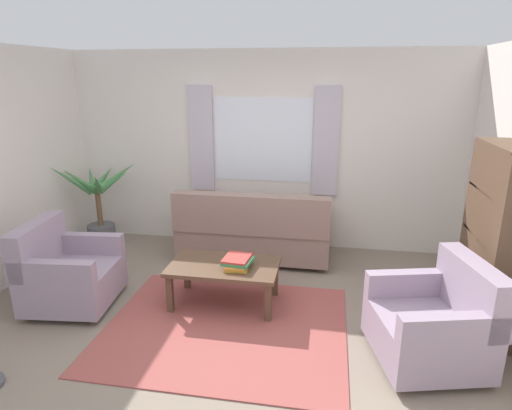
% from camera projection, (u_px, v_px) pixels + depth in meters
% --- Properties ---
extents(ground_plane, '(6.24, 6.24, 0.00)m').
position_uv_depth(ground_plane, '(226.00, 328.00, 4.07)').
color(ground_plane, gray).
extents(wall_back, '(5.32, 0.12, 2.60)m').
position_uv_depth(wall_back, '(263.00, 151.00, 5.82)').
color(wall_back, silver).
rests_on(wall_back, ground_plane).
extents(window_with_curtains, '(1.98, 0.07, 1.40)m').
position_uv_depth(window_with_curtains, '(263.00, 140.00, 5.70)').
color(window_with_curtains, white).
extents(area_rug, '(2.23, 1.85, 0.01)m').
position_uv_depth(area_rug, '(226.00, 327.00, 4.07)').
color(area_rug, '#9E4C47').
rests_on(area_rug, ground_plane).
extents(couch, '(1.90, 0.82, 0.92)m').
position_uv_depth(couch, '(254.00, 232.00, 5.49)').
color(couch, gray).
rests_on(couch, ground_plane).
extents(armchair_left, '(0.90, 0.92, 0.88)m').
position_uv_depth(armchair_left, '(67.00, 273.00, 4.39)').
color(armchair_left, '#998499').
rests_on(armchair_left, ground_plane).
extents(armchair_right, '(1.00, 1.01, 0.88)m').
position_uv_depth(armchair_right, '(435.00, 323.00, 3.50)').
color(armchair_right, '#998499').
rests_on(armchair_right, ground_plane).
extents(coffee_table, '(1.10, 0.64, 0.44)m').
position_uv_depth(coffee_table, '(224.00, 270.00, 4.39)').
color(coffee_table, brown).
rests_on(coffee_table, ground_plane).
extents(book_stack_on_table, '(0.30, 0.34, 0.10)m').
position_uv_depth(book_stack_on_table, '(237.00, 262.00, 4.31)').
color(book_stack_on_table, gold).
rests_on(book_stack_on_table, coffee_table).
extents(potted_plant, '(0.94, 1.00, 1.22)m').
position_uv_depth(potted_plant, '(98.00, 208.00, 5.87)').
color(potted_plant, '#56565B').
rests_on(potted_plant, ground_plane).
extents(bookshelf, '(0.30, 0.94, 1.72)m').
position_uv_depth(bookshelf, '(492.00, 236.00, 3.86)').
color(bookshelf, brown).
rests_on(bookshelf, ground_plane).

